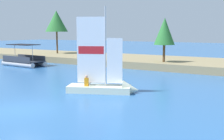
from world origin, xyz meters
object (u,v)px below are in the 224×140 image
wooden_dock (22,61)px  pontoon_boat (24,60)px  shoreline_tree_midleft (165,31)px  sailboat (110,86)px  shoreline_tree_left (56,21)px

wooden_dock → pontoon_boat: size_ratio=0.88×
shoreline_tree_midleft → sailboat: 14.28m
shoreline_tree_midleft → pontoon_boat: size_ratio=0.84×
shoreline_tree_midleft → wooden_dock: shoreline_tree_midleft is taller
shoreline_tree_left → pontoon_boat: 11.27m
shoreline_tree_left → wooden_dock: (0.26, -7.49, -5.75)m
shoreline_tree_midleft → wooden_dock: size_ratio=0.96×
shoreline_tree_midleft → shoreline_tree_left: bearing=170.4°
wooden_dock → sailboat: sailboat is taller
shoreline_tree_left → pontoon_boat: shoreline_tree_left is taller
shoreline_tree_midleft → pontoon_boat: shoreline_tree_midleft is taller
shoreline_tree_left → sailboat: shoreline_tree_left is taller
shoreline_tree_midleft → sailboat: sailboat is taller
wooden_dock → shoreline_tree_left: bearing=92.0°
pontoon_boat → wooden_dock: bearing=146.6°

